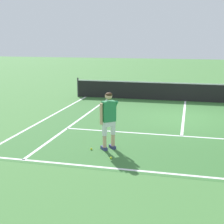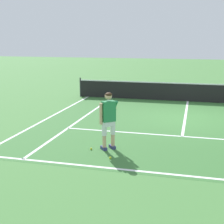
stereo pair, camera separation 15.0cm
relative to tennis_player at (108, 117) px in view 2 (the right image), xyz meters
name	(u,v)px [view 2 (the right image)]	position (x,y,z in m)	size (l,w,h in m)	color
ground_plane	(185,118)	(2.08, 4.54, -0.99)	(80.00, 80.00, 0.00)	#477F3D
court_inner_surface	(184,125)	(2.08, 3.42, -0.99)	(10.98, 10.04, 0.00)	#387033
line_baseline	(176,175)	(2.08, -1.40, -0.99)	(10.98, 0.10, 0.01)	white
line_service	(182,136)	(2.08, 1.84, -0.99)	(8.23, 0.10, 0.01)	white
line_centre_service	(186,115)	(2.08, 5.04, -0.99)	(0.10, 6.40, 0.01)	white
line_singles_left	(82,118)	(-2.04, 3.42, -0.99)	(0.10, 9.64, 0.01)	white
line_doubles_left	(52,116)	(-3.41, 3.42, -0.99)	(0.10, 9.64, 0.01)	white
tennis_net	(188,92)	(2.08, 8.24, -0.49)	(11.96, 0.08, 1.07)	#333338
tennis_player	(108,117)	(0.00, 0.00, 0.00)	(0.69, 1.18, 1.71)	navy
tennis_ball_near_feet	(110,158)	(0.26, -0.78, -0.96)	(0.07, 0.07, 0.07)	#CCE02D
tennis_ball_by_baseline	(91,149)	(-0.48, -0.20, -0.96)	(0.07, 0.07, 0.07)	#CCE02D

